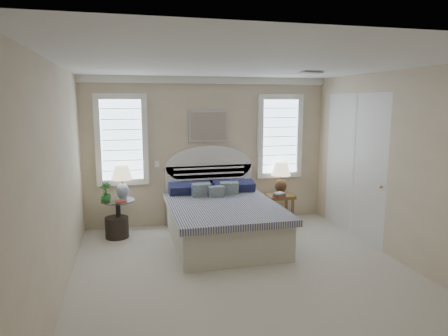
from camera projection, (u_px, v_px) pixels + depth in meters
floor at (247, 276)px, 5.23m from camera, size 4.50×5.00×0.01m
ceiling at (250, 64)px, 4.78m from camera, size 4.50×5.00×0.01m
wall_back at (208, 151)px, 7.40m from camera, size 4.50×0.02×2.70m
wall_left at (57, 184)px, 4.47m from camera, size 0.02×5.00×2.70m
wall_right at (403, 168)px, 5.54m from camera, size 0.02×5.00×2.70m
crown_molding at (208, 80)px, 7.15m from camera, size 4.50×0.08×0.12m
hvac_vent at (311, 73)px, 5.84m from camera, size 0.30×0.20×0.02m
switch_plate at (157, 164)px, 7.19m from camera, size 0.08×0.01×0.12m
window_left at (122, 140)px, 6.97m from camera, size 0.90×0.06×1.60m
window_right at (280, 136)px, 7.67m from camera, size 0.90×0.06×1.60m
painting at (209, 126)px, 7.28m from camera, size 0.74×0.04×0.58m
closet_door at (354, 165)px, 6.71m from camera, size 0.02×1.80×2.40m
bed at (221, 217)px, 6.56m from camera, size 1.72×2.28×1.47m
side_table_left at (118, 214)px, 6.74m from camera, size 0.56×0.56×0.63m
nightstand_right at (280, 202)px, 7.53m from camera, size 0.50×0.40×0.53m
floor_pot at (117, 227)px, 6.70m from camera, size 0.42×0.42×0.35m
lamp_left at (122, 178)px, 6.76m from camera, size 0.35×0.35×0.57m
lamp_right at (281, 174)px, 7.59m from camera, size 0.40×0.40×0.60m
potted_plant at (105, 193)px, 6.49m from camera, size 0.24×0.24×0.33m
books_left at (121, 201)px, 6.55m from camera, size 0.19×0.16×0.02m
books_right at (279, 195)px, 7.34m from camera, size 0.24×0.21×0.08m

